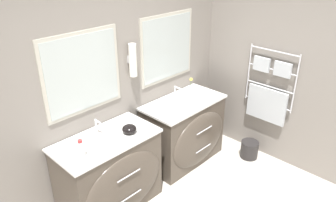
% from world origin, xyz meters
% --- Properties ---
extents(wall_back, '(5.34, 0.17, 2.60)m').
position_xyz_m(wall_back, '(0.01, 1.71, 1.31)').
color(wall_back, gray).
rests_on(wall_back, ground_plane).
extents(wall_right, '(0.13, 3.52, 2.60)m').
position_xyz_m(wall_right, '(1.90, 0.75, 1.29)').
color(wall_right, gray).
rests_on(wall_right, ground_plane).
extents(vanity_left, '(1.08, 0.64, 0.87)m').
position_xyz_m(vanity_left, '(-0.22, 1.34, 0.44)').
color(vanity_left, '#4C4238').
rests_on(vanity_left, ground_plane).
extents(vanity_right, '(1.08, 0.64, 0.87)m').
position_xyz_m(vanity_right, '(0.98, 1.34, 0.44)').
color(vanity_right, '#4C4238').
rests_on(vanity_right, ground_plane).
extents(faucet_left, '(0.17, 0.11, 0.17)m').
position_xyz_m(faucet_left, '(-0.22, 1.52, 0.94)').
color(faucet_left, silver).
rests_on(faucet_left, vanity_left).
extents(faucet_right, '(0.17, 0.11, 0.17)m').
position_xyz_m(faucet_right, '(0.98, 1.52, 0.94)').
color(faucet_right, silver).
rests_on(faucet_right, vanity_right).
extents(toiletry_bottle, '(0.07, 0.07, 0.18)m').
position_xyz_m(toiletry_bottle, '(-0.56, 1.29, 0.95)').
color(toiletry_bottle, silver).
rests_on(toiletry_bottle, vanity_left).
extents(amenity_bowl, '(0.15, 0.15, 0.09)m').
position_xyz_m(amenity_bowl, '(0.02, 1.29, 0.91)').
color(amenity_bowl, black).
rests_on(amenity_bowl, vanity_left).
extents(flower_vase, '(0.05, 0.05, 0.25)m').
position_xyz_m(flower_vase, '(1.18, 1.43, 0.96)').
color(flower_vase, silver).
rests_on(flower_vase, vanity_right).
extents(soap_dish, '(0.11, 0.08, 0.04)m').
position_xyz_m(soap_dish, '(0.65, 1.25, 0.88)').
color(soap_dish, white).
rests_on(soap_dish, vanity_right).
extents(waste_bin, '(0.24, 0.24, 0.24)m').
position_xyz_m(waste_bin, '(1.64, 0.75, 0.12)').
color(waste_bin, '#282626').
rests_on(waste_bin, ground_plane).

